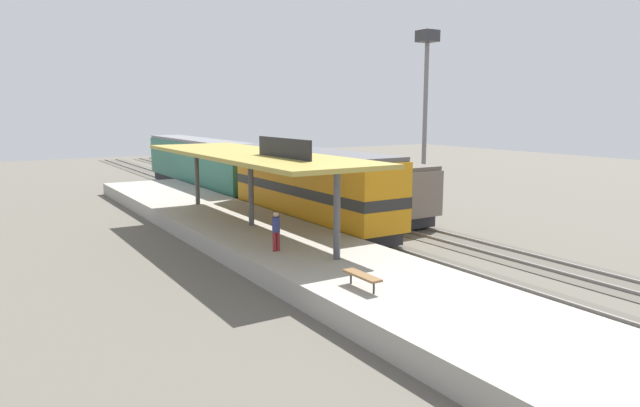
% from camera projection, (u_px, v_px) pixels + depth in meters
% --- Properties ---
extents(ground_plane, '(120.00, 120.00, 0.00)m').
position_uv_depth(ground_plane, '(354.00, 228.00, 33.19)').
color(ground_plane, '#5B564C').
extents(track_near, '(3.20, 110.00, 0.16)m').
position_uv_depth(track_near, '(326.00, 232.00, 32.13)').
color(track_near, '#4E4941').
rests_on(track_near, ground).
extents(track_far, '(3.20, 110.00, 0.16)m').
position_uv_depth(track_far, '(389.00, 223.00, 34.55)').
color(track_far, '#4E4941').
rests_on(track_far, ground).
extents(platform, '(6.00, 44.00, 0.90)m').
position_uv_depth(platform, '(252.00, 234.00, 29.65)').
color(platform, '#9E998E').
rests_on(platform, ground).
extents(station_canopy, '(5.20, 18.00, 4.70)m').
position_uv_depth(station_canopy, '(251.00, 156.00, 28.91)').
color(station_canopy, '#47474C').
rests_on(station_canopy, platform).
extents(platform_bench, '(0.44, 1.70, 0.50)m').
position_uv_depth(platform_bench, '(362.00, 276.00, 19.05)').
color(platform_bench, '#333338').
rests_on(platform_bench, platform).
extents(locomotive, '(2.93, 14.43, 4.44)m').
position_uv_depth(locomotive, '(311.00, 187.00, 33.08)').
color(locomotive, '#28282D').
rests_on(locomotive, track_near).
extents(passenger_carriage_single, '(2.90, 20.00, 4.24)m').
position_uv_depth(passenger_carriage_single, '(201.00, 164.00, 48.13)').
color(passenger_carriage_single, '#28282D').
rests_on(passenger_carriage_single, track_near).
extents(freight_car, '(2.80, 12.00, 3.54)m').
position_uv_depth(freight_car, '(361.00, 186.00, 36.65)').
color(freight_car, '#28282D').
rests_on(freight_car, track_far).
extents(light_mast, '(1.10, 1.10, 11.70)m').
position_uv_depth(light_mast, '(426.00, 85.00, 35.32)').
color(light_mast, slate).
rests_on(light_mast, ground).
extents(person_waiting, '(0.34, 0.34, 1.71)m').
position_uv_depth(person_waiting, '(276.00, 229.00, 24.04)').
color(person_waiting, maroon).
rests_on(person_waiting, platform).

